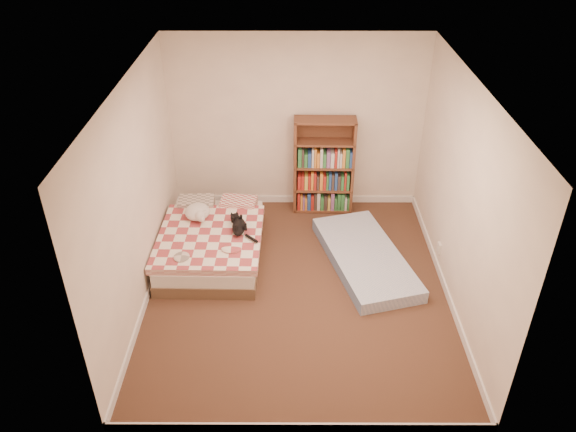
{
  "coord_description": "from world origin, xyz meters",
  "views": [
    {
      "loc": [
        -0.1,
        -5.19,
        4.31
      ],
      "look_at": [
        -0.12,
        0.3,
        0.82
      ],
      "focal_mm": 35.0,
      "sensor_mm": 36.0,
      "label": 1
    }
  ],
  "objects_px": {
    "black_cat": "(239,225)",
    "white_dog": "(198,212)",
    "bed": "(212,241)",
    "floor_mattress": "(365,257)",
    "bookshelf": "(323,176)"
  },
  "relations": [
    {
      "from": "floor_mattress",
      "to": "black_cat",
      "type": "relative_size",
      "value": 2.91
    },
    {
      "from": "bookshelf",
      "to": "white_dog",
      "type": "bearing_deg",
      "value": -149.45
    },
    {
      "from": "bed",
      "to": "bookshelf",
      "type": "height_order",
      "value": "bookshelf"
    },
    {
      "from": "bookshelf",
      "to": "floor_mattress",
      "type": "bearing_deg",
      "value": -69.32
    },
    {
      "from": "bed",
      "to": "white_dog",
      "type": "relative_size",
      "value": 3.94
    },
    {
      "from": "bed",
      "to": "white_dog",
      "type": "bearing_deg",
      "value": 130.58
    },
    {
      "from": "black_cat",
      "to": "white_dog",
      "type": "distance_m",
      "value": 0.61
    },
    {
      "from": "bed",
      "to": "white_dog",
      "type": "distance_m",
      "value": 0.42
    },
    {
      "from": "bed",
      "to": "floor_mattress",
      "type": "relative_size",
      "value": 0.95
    },
    {
      "from": "bed",
      "to": "black_cat",
      "type": "bearing_deg",
      "value": -5.24
    },
    {
      "from": "bed",
      "to": "bookshelf",
      "type": "distance_m",
      "value": 1.89
    },
    {
      "from": "bookshelf",
      "to": "black_cat",
      "type": "bearing_deg",
      "value": -131.48
    },
    {
      "from": "bookshelf",
      "to": "white_dog",
      "type": "height_order",
      "value": "bookshelf"
    },
    {
      "from": "bookshelf",
      "to": "floor_mattress",
      "type": "height_order",
      "value": "bookshelf"
    },
    {
      "from": "bed",
      "to": "white_dog",
      "type": "xyz_separation_m",
      "value": [
        -0.19,
        0.23,
        0.29
      ]
    }
  ]
}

